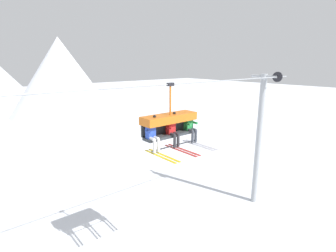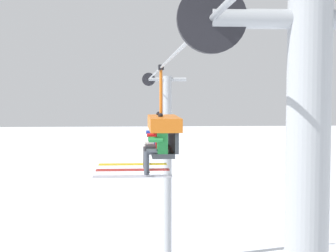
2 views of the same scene
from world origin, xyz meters
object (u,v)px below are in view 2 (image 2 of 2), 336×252
Objects in this scene: skier_red at (155,141)px; skier_green at (156,146)px; lift_tower_near at (167,165)px; chairlift_chair at (164,129)px; skier_blue at (153,137)px.

skier_red is 1.00× the size of skier_green.
lift_tower_near reaches higher than chairlift_chair.
skier_red is (0.95, 0.00, 0.00)m from skier_blue.
lift_tower_near is 11.21m from skier_green.
skier_green is (0.94, -0.01, -0.02)m from skier_red.
skier_green is at bearing -0.41° from skier_red.
chairlift_chair is (10.05, -0.71, 2.24)m from lift_tower_near.
chairlift_chair reaches higher than skier_red.
skier_red is 0.94m from skier_green.
skier_blue is at bearing -167.21° from chairlift_chair.
skier_blue is at bearing -5.79° from lift_tower_near.
skier_red is (10.05, -0.92, 1.97)m from lift_tower_near.
skier_green is (1.89, -0.01, -0.02)m from skier_blue.
skier_red is at bearing 0.00° from skier_blue.
lift_tower_near is at bearing 175.17° from skier_green.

